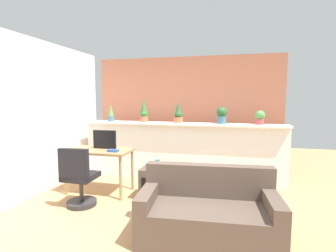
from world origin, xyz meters
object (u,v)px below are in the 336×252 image
at_px(tv_monitor, 105,139).
at_px(book_on_desk, 113,151).
at_px(potted_plant_4, 260,117).
at_px(office_chair, 79,181).
at_px(potted_plant_1, 144,111).
at_px(potted_plant_3, 222,115).
at_px(potted_plant_2, 178,114).
at_px(potted_plant_0, 111,113).
at_px(side_cube_shelf, 154,183).
at_px(desk, 99,154).
at_px(couch, 208,214).
at_px(vase_on_shelf, 157,163).

xyz_separation_m(tv_monitor, book_on_desk, (0.25, -0.20, -0.14)).
xyz_separation_m(potted_plant_4, office_chair, (-2.67, -1.65, -0.88)).
relative_size(potted_plant_1, potted_plant_3, 1.54).
bearing_deg(office_chair, potted_plant_2, 54.14).
bearing_deg(potted_plant_0, tv_monitor, -70.35).
distance_m(potted_plant_0, side_cube_shelf, 1.92).
height_order(desk, book_on_desk, book_on_desk).
relative_size(potted_plant_0, desk, 0.32).
height_order(potted_plant_4, couch, potted_plant_4).
height_order(tv_monitor, side_cube_shelf, tv_monitor).
distance_m(potted_plant_3, desk, 2.33).
height_order(potted_plant_1, vase_on_shelf, potted_plant_1).
bearing_deg(potted_plant_3, desk, -153.21).
bearing_deg(side_cube_shelf, potted_plant_0, 140.68).
relative_size(tv_monitor, side_cube_shelf, 0.83).
distance_m(desk, vase_on_shelf, 1.04).
height_order(potted_plant_4, desk, potted_plant_4).
relative_size(side_cube_shelf, book_on_desk, 2.96).
relative_size(potted_plant_4, tv_monitor, 0.62).
distance_m(vase_on_shelf, couch, 1.40).
xyz_separation_m(office_chair, book_on_desk, (0.31, 0.50, 0.38)).
bearing_deg(side_cube_shelf, tv_monitor, 172.74).
bearing_deg(potted_plant_4, vase_on_shelf, -148.46).
distance_m(potted_plant_4, couch, 2.39).
bearing_deg(side_cube_shelf, potted_plant_3, 45.91).
bearing_deg(vase_on_shelf, potted_plant_2, 81.68).
xyz_separation_m(desk, tv_monitor, (0.07, 0.08, 0.24)).
distance_m(book_on_desk, couch, 1.91).
bearing_deg(potted_plant_4, tv_monitor, -160.06).
height_order(potted_plant_2, book_on_desk, potted_plant_2).
height_order(potted_plant_3, book_on_desk, potted_plant_3).
bearing_deg(tv_monitor, potted_plant_4, 19.94).
distance_m(side_cube_shelf, book_on_desk, 0.85).
height_order(potted_plant_2, tv_monitor, potted_plant_2).
height_order(potted_plant_3, desk, potted_plant_3).
relative_size(tv_monitor, couch, 0.26).
xyz_separation_m(book_on_desk, couch, (1.62, -0.89, -0.49)).
relative_size(potted_plant_2, office_chair, 0.44).
relative_size(potted_plant_3, office_chair, 0.35).
relative_size(office_chair, couch, 0.56).
height_order(potted_plant_1, side_cube_shelf, potted_plant_1).
bearing_deg(potted_plant_0, book_on_desk, -62.45).
bearing_deg(potted_plant_3, couch, -91.73).
distance_m(desk, tv_monitor, 0.27).
height_order(desk, office_chair, office_chair).
bearing_deg(vase_on_shelf, office_chair, -147.98).
distance_m(potted_plant_1, side_cube_shelf, 1.59).
bearing_deg(potted_plant_3, side_cube_shelf, -134.09).
relative_size(potted_plant_0, office_chair, 0.39).
bearing_deg(potted_plant_1, potted_plant_0, 179.82).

